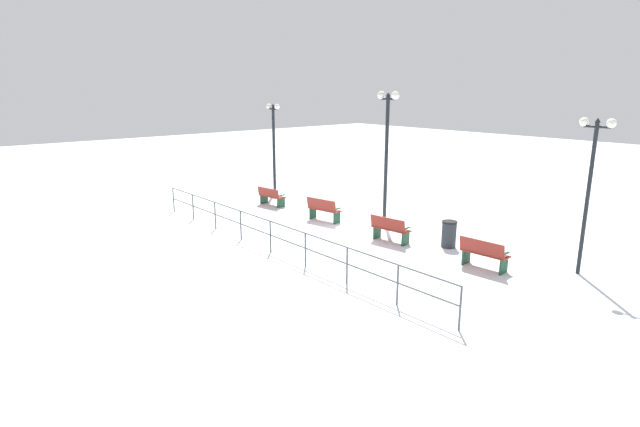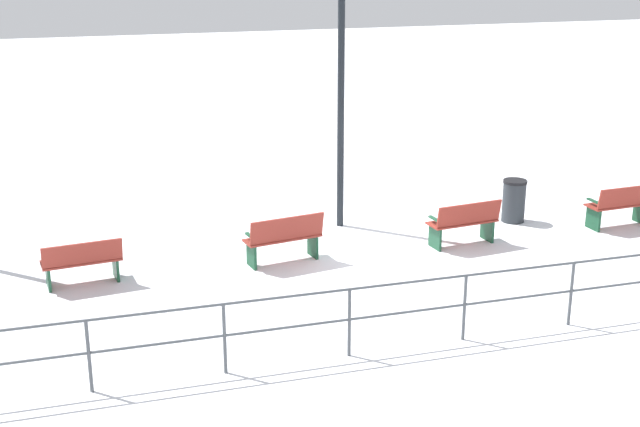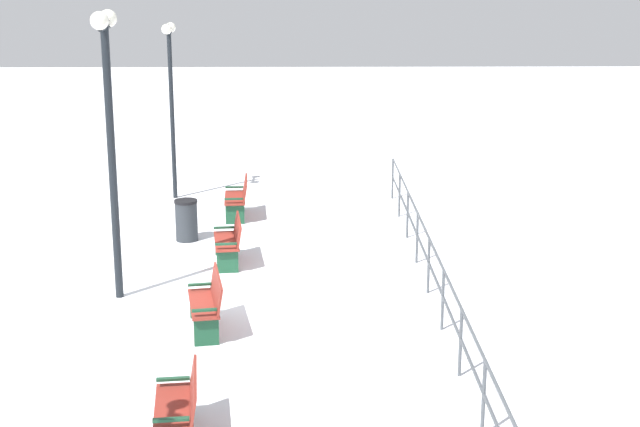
{
  "view_description": "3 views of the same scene",
  "coord_description": "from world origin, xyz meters",
  "px_view_note": "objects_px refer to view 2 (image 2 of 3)",
  "views": [
    {
      "loc": [
        -12.84,
        -12.99,
        5.26
      ],
      "look_at": [
        -1.55,
        0.19,
        0.88
      ],
      "focal_mm": 28.37,
      "sensor_mm": 36.0,
      "label": 1
    },
    {
      "loc": [
        -14.38,
        5.38,
        5.78
      ],
      "look_at": [
        -1.1,
        1.43,
        1.28
      ],
      "focal_mm": 48.02,
      "sensor_mm": 36.0,
      "label": 2
    },
    {
      "loc": [
        -1.59,
        16.18,
        5.79
      ],
      "look_at": [
        -1.86,
        -0.7,
        1.33
      ],
      "focal_mm": 52.5,
      "sensor_mm": 36.0,
      "label": 3
    }
  ],
  "objects_px": {
    "lamppost_middle": "(341,59)",
    "bench_nearest": "(621,205)",
    "bench_second": "(464,222)",
    "bench_third": "(284,238)",
    "bench_fourth": "(82,262)",
    "trash_bin": "(514,201)"
  },
  "relations": [
    {
      "from": "bench_second",
      "to": "trash_bin",
      "type": "distance_m",
      "value": 1.98
    },
    {
      "from": "bench_nearest",
      "to": "bench_third",
      "type": "xyz_separation_m",
      "value": [
        -0.01,
        7.19,
        0.01
      ]
    },
    {
      "from": "lamppost_middle",
      "to": "bench_nearest",
      "type": "bearing_deg",
      "value": -107.75
    },
    {
      "from": "bench_nearest",
      "to": "bench_fourth",
      "type": "relative_size",
      "value": 1.02
    },
    {
      "from": "bench_second",
      "to": "bench_fourth",
      "type": "xyz_separation_m",
      "value": [
        0.07,
        7.2,
        -0.05
      ]
    },
    {
      "from": "bench_nearest",
      "to": "bench_second",
      "type": "distance_m",
      "value": 3.6
    },
    {
      "from": "bench_fourth",
      "to": "bench_nearest",
      "type": "bearing_deg",
      "value": -96.49
    },
    {
      "from": "bench_nearest",
      "to": "bench_fourth",
      "type": "xyz_separation_m",
      "value": [
        -0.01,
        10.8,
        -0.05
      ]
    },
    {
      "from": "bench_third",
      "to": "trash_bin",
      "type": "distance_m",
      "value": 5.36
    },
    {
      "from": "bench_nearest",
      "to": "bench_third",
      "type": "relative_size",
      "value": 0.95
    },
    {
      "from": "bench_second",
      "to": "bench_fourth",
      "type": "distance_m",
      "value": 7.2
    },
    {
      "from": "bench_nearest",
      "to": "bench_fourth",
      "type": "height_order",
      "value": "bench_nearest"
    },
    {
      "from": "bench_second",
      "to": "bench_third",
      "type": "bearing_deg",
      "value": 81.98
    },
    {
      "from": "bench_fourth",
      "to": "trash_bin",
      "type": "xyz_separation_m",
      "value": [
        1.0,
        -8.87,
        0.03
      ]
    },
    {
      "from": "bench_third",
      "to": "bench_fourth",
      "type": "relative_size",
      "value": 1.07
    },
    {
      "from": "lamppost_middle",
      "to": "trash_bin",
      "type": "height_order",
      "value": "lamppost_middle"
    },
    {
      "from": "bench_second",
      "to": "bench_fourth",
      "type": "bearing_deg",
      "value": 82.61
    },
    {
      "from": "bench_second",
      "to": "lamppost_middle",
      "type": "height_order",
      "value": "lamppost_middle"
    },
    {
      "from": "trash_bin",
      "to": "bench_fourth",
      "type": "bearing_deg",
      "value": 96.44
    },
    {
      "from": "bench_nearest",
      "to": "lamppost_middle",
      "type": "xyz_separation_m",
      "value": [
        1.77,
        5.54,
        2.98
      ]
    },
    {
      "from": "bench_nearest",
      "to": "bench_second",
      "type": "height_order",
      "value": "bench_nearest"
    },
    {
      "from": "bench_fourth",
      "to": "bench_second",
      "type": "bearing_deg",
      "value": -97.11
    }
  ]
}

